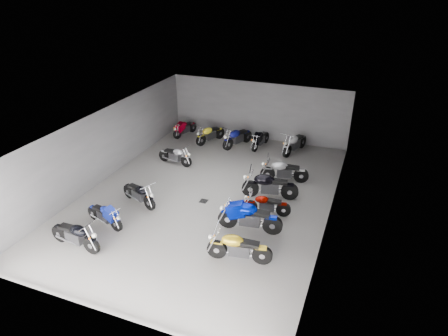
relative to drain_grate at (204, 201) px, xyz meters
The scene contains 20 objects.
ground 0.50m from the drain_grate, 90.00° to the left, with size 14.00×14.00×0.00m, color gray.
wall_back 7.67m from the drain_grate, 90.00° to the left, with size 10.00×0.10×3.20m, color slate.
wall_left 5.27m from the drain_grate, behind, with size 0.10×14.00×3.20m, color slate.
wall_right 5.27m from the drain_grate, ahead, with size 0.10×14.00×3.20m, color slate.
ceiling 3.25m from the drain_grate, 90.00° to the left, with size 10.00×14.00×0.04m, color black.
drain_grate is the anchor object (origin of this frame).
motorcycle_left_a 5.24m from the drain_grate, 122.92° to the right, with size 2.12×0.48×0.93m.
motorcycle_left_b 4.00m from the drain_grate, 133.19° to the right, with size 1.82×0.60×0.82m.
motorcycle_left_c 2.65m from the drain_grate, 154.53° to the right, with size 1.89×0.86×0.87m.
motorcycle_left_f 3.89m from the drain_grate, 134.64° to the left, with size 1.91×0.47×0.84m.
motorcycle_right_b 4.01m from the drain_grate, 49.31° to the right, with size 2.17×0.56×0.96m.
motorcycle_right_c 2.76m from the drain_grate, 28.03° to the right, with size 2.40×0.55×1.06m.
motorcycle_right_d 2.72m from the drain_grate, ahead, with size 1.85×0.54×0.82m.
motorcycle_right_e 2.81m from the drain_grate, 27.47° to the left, with size 2.34×0.70×1.04m.
motorcycle_right_f 3.98m from the drain_grate, 47.51° to the left, with size 2.14×0.68×0.95m.
motorcycle_back_a 7.48m from the drain_grate, 122.15° to the left, with size 0.62×1.85×0.83m.
motorcycle_back_b 6.33m from the drain_grate, 110.54° to the left, with size 0.94×1.95×0.91m.
motorcycle_back_c 5.99m from the drain_grate, 96.06° to the left, with size 0.98×2.07×0.96m.
motorcycle_back_d 6.29m from the drain_grate, 84.78° to the left, with size 0.48×1.97×0.87m.
motorcycle_back_e 6.70m from the drain_grate, 68.67° to the left, with size 0.79×2.18×0.98m.
Camera 1 is at (5.94, -13.43, 8.63)m, focal length 32.00 mm.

